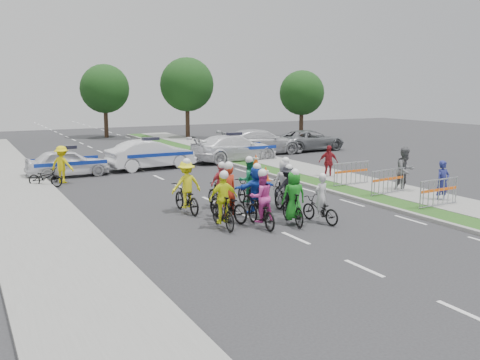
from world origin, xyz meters
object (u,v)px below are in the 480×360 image
rider_8 (248,188)px  barrier_2 (351,175)px  rider_2 (261,206)px  rider_5 (256,195)px  cone_1 (256,160)px  civilian_sedan (260,142)px  rider_6 (228,201)px  tree_1 (187,85)px  rider_9 (221,190)px  spectator_1 (405,170)px  police_car_2 (234,148)px  rider_4 (287,194)px  barrier_0 (439,194)px  spectator_0 (443,182)px  civilian_suv (310,140)px  rider_0 (320,206)px  rider_10 (186,192)px  marshal_hiviz (62,164)px  barrier_1 (388,183)px  rider_1 (293,203)px  police_car_0 (68,163)px  parked_bike (45,177)px  police_car_1 (151,155)px  rider_7 (284,189)px  tree_4 (105,89)px  rider_3 (223,206)px  tree_2 (302,93)px  spectator_2 (328,162)px

rider_8 → barrier_2: size_ratio=0.95×
rider_2 → rider_5: same height
cone_1 → civilian_sedan: bearing=57.3°
rider_6 → tree_1: (9.82, 27.16, 3.88)m
rider_9 → spectator_1: 8.16m
rider_2 → police_car_2: size_ratio=0.35×
rider_4 → barrier_0: 5.57m
spectator_0 → civilian_suv: bearing=74.1°
rider_0 → civilian_suv: rider_0 is taller
rider_4 → rider_0: bearing=97.7°
rider_10 → marshal_hiviz: rider_10 is taller
spectator_0 → barrier_1: (-0.97, 1.90, -0.26)m
police_car_2 → cone_1: (0.17, -2.30, -0.45)m
rider_1 → barrier_2: bearing=-132.6°
rider_2 → spectator_1: 8.36m
police_car_0 → parked_bike: size_ratio=2.49×
barrier_0 → spectator_1: bearing=67.8°
police_car_1 → parked_bike: size_ratio=2.92×
rider_6 → marshal_hiviz: rider_6 is taller
tree_1 → rider_7: bearing=-105.2°
civilian_suv → tree_4: (-10.04, 16.29, 3.48)m
rider_3 → civilian_suv: rider_3 is taller
rider_6 → rider_8: rider_6 is taller
rider_6 → police_car_1: size_ratio=0.44×
marshal_hiviz → parked_bike: size_ratio=1.07×
civilian_suv → tree_1: bearing=15.4°
rider_5 → civilian_sedan: (8.83, 14.90, 0.02)m
rider_4 → marshal_hiviz: bearing=-57.4°
rider_0 → tree_1: tree_1 is taller
rider_9 → barrier_1: (6.94, -1.20, -0.12)m
tree_2 → spectator_2: bearing=-120.9°
rider_2 → rider_4: rider_2 is taller
rider_8 → tree_2: (17.18, 21.61, 3.13)m
rider_7 → barrier_1: bearing=-171.0°
rider_3 → police_car_2: 15.20m
rider_4 → rider_10: (-3.13, 1.70, 0.07)m
rider_2 → spectator_2: size_ratio=1.16×
spectator_0 → spectator_1: spectator_1 is taller
civilian_sedan → civilian_suv: bearing=-83.0°
rider_7 → barrier_0: bearing=161.5°
rider_1 → rider_8: (-0.00, 3.01, -0.02)m
rider_3 → rider_6: (0.58, 0.84, -0.06)m
rider_8 → tree_2: size_ratio=0.33×
spectator_0 → cone_1: size_ratio=2.34×
rider_3 → rider_9: (1.16, 2.53, -0.04)m
spectator_1 → cone_1: (-1.78, 9.45, -0.61)m
spectator_0 → civilian_sedan: bearing=87.5°
barrier_2 → tree_2: size_ratio=0.35×
rider_0 → tree_1: (7.27, 28.84, 3.98)m
barrier_1 → civilian_suv: bearing=66.2°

